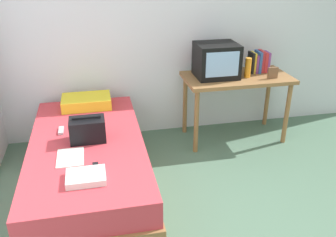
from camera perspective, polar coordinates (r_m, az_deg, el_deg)
The scene contains 13 objects.
wall_back at distance 4.14m, azimuth 1.22°, elevation 15.13°, with size 5.20×0.10×2.60m, color silver.
bed at distance 3.37m, azimuth -12.23°, elevation -7.24°, with size 1.00×2.00×0.50m.
desk at distance 4.11m, azimuth 10.66°, elevation 5.27°, with size 1.16×0.60×0.75m.
tv at distance 3.98m, azimuth 7.56°, elevation 9.00°, with size 0.44×0.39×0.36m.
water_bottle at distance 4.03m, azimuth 12.38°, elevation 7.76°, with size 0.07×0.07×0.21m, color orange.
book_row at distance 4.25m, azimuth 13.99°, elevation 8.58°, with size 0.21×0.17×0.24m.
picture_frame at distance 4.07m, azimuth 16.06°, elevation 6.86°, with size 0.11×0.02×0.12m, color brown.
pillow at distance 3.92m, azimuth -12.62°, elevation 2.59°, with size 0.50×0.33×0.11m, color yellow.
handbag at distance 3.21m, azimuth -12.45°, elevation -1.70°, with size 0.30×0.20×0.22m.
magazine at distance 3.02m, azimuth -15.01°, elevation -5.88°, with size 0.21×0.29×0.01m, color white.
remote_dark at distance 2.82m, azimuth -11.24°, elevation -7.69°, with size 0.04×0.16×0.02m, color black.
remote_silver at distance 3.45m, azimuth -16.35°, elevation -1.82°, with size 0.04×0.14×0.02m, color #B7B7BC.
folded_towel at distance 2.71m, azimuth -12.69°, elevation -8.90°, with size 0.28×0.22×0.05m, color white.
Camera 1 is at (-0.93, -1.98, 2.01)m, focal length 39.02 mm.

